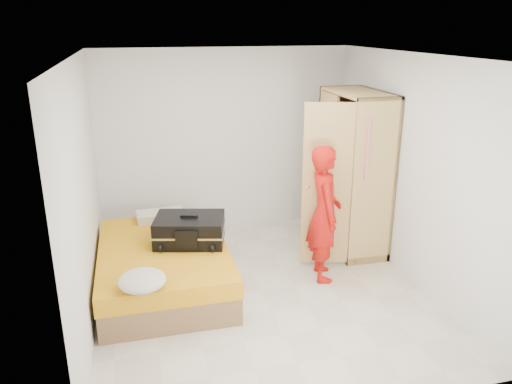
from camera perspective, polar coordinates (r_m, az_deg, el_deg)
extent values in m
plane|color=beige|center=(5.82, 0.51, -11.14)|extent=(4.00, 4.00, 0.00)
plane|color=white|center=(5.06, 0.60, 15.33)|extent=(4.00, 4.00, 0.00)
cube|color=white|center=(7.18, -3.50, 5.82)|extent=(3.60, 0.02, 2.60)
cube|color=white|center=(3.54, 8.85, -8.40)|extent=(3.60, 0.02, 2.60)
cube|color=white|center=(5.17, -19.15, -0.39)|extent=(0.02, 4.00, 2.60)
cube|color=white|center=(5.99, 17.47, 2.36)|extent=(0.02, 4.00, 2.60)
cube|color=#895F3E|center=(5.93, -10.39, -9.26)|extent=(1.40, 2.00, 0.30)
cube|color=gold|center=(5.81, -10.53, -7.08)|extent=(1.42, 2.02, 0.20)
cube|color=#D1BA66|center=(6.80, 13.18, 2.43)|extent=(0.04, 1.20, 2.10)
cube|color=#D1BA66|center=(6.18, 13.35, 0.80)|extent=(0.58, 0.04, 2.10)
cube|color=#D1BA66|center=(7.19, 9.19, 3.57)|extent=(0.58, 0.04, 2.10)
cube|color=#D1BA66|center=(6.47, 11.69, 11.07)|extent=(0.58, 1.20, 0.04)
cube|color=tan|center=(7.02, 10.61, -5.56)|extent=(0.58, 1.20, 0.10)
cube|color=#D1BA66|center=(6.84, 8.01, 2.84)|extent=(0.04, 0.59, 2.00)
cube|color=#D1BA66|center=(6.03, 8.08, 0.66)|extent=(0.58, 0.18, 2.00)
cylinder|color=#B2B2B7|center=(6.49, 11.60, 9.67)|extent=(0.02, 1.10, 0.02)
imported|color=red|center=(5.84, 7.80, -2.45)|extent=(0.48, 0.65, 1.62)
cube|color=black|center=(5.79, -7.59, -4.28)|extent=(0.88, 0.72, 0.31)
cube|color=black|center=(5.72, -7.66, -2.71)|extent=(0.21, 0.10, 0.03)
ellipsoid|color=silver|center=(4.92, -12.89, -9.84)|extent=(0.45, 0.45, 0.17)
cube|color=silver|center=(6.53, -10.87, -2.67)|extent=(0.61, 0.34, 0.11)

